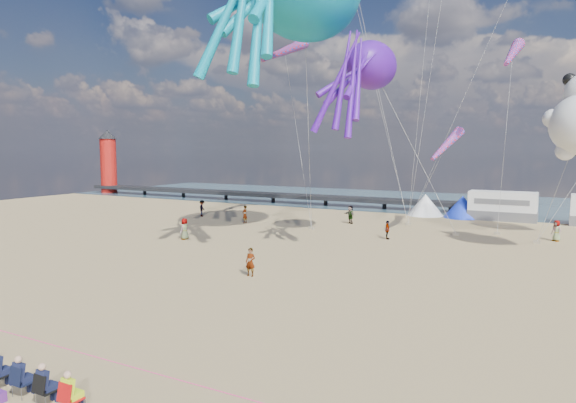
{
  "coord_description": "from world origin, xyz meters",
  "views": [
    {
      "loc": [
        11.7,
        -17.34,
        7.55
      ],
      "look_at": [
        -1.0,
        6.0,
        4.75
      ],
      "focal_mm": 32.0,
      "sensor_mm": 36.0,
      "label": 1
    }
  ],
  "objects_px": {
    "beachgoer_5": "(245,214)",
    "kite_octopus_purple": "(371,65)",
    "tent_blue": "(462,207)",
    "beachgoer_3": "(387,230)",
    "beachgoer_4": "(350,215)",
    "sandbag_a": "(312,228)",
    "windsock_right": "(446,145)",
    "windsock_mid": "(513,54)",
    "beachgoer_2": "(202,208)",
    "beachgoer_6": "(556,231)",
    "standing_person": "(250,262)",
    "sandbag_b": "(456,234)",
    "spectator_row": "(23,375)",
    "sandbag_e": "(408,224)",
    "sandbag_d": "(497,234)",
    "tent_white": "(425,205)",
    "motorhome_0": "(502,206)",
    "beachgoer_0": "(185,229)",
    "lighthouse": "(109,166)",
    "windsock_left": "(285,51)"
  },
  "relations": [
    {
      "from": "beachgoer_5",
      "to": "kite_octopus_purple",
      "type": "bearing_deg",
      "value": 75.26
    },
    {
      "from": "tent_blue",
      "to": "beachgoer_3",
      "type": "distance_m",
      "value": 16.89
    },
    {
      "from": "beachgoer_4",
      "to": "sandbag_a",
      "type": "bearing_deg",
      "value": -72.45
    },
    {
      "from": "beachgoer_5",
      "to": "windsock_right",
      "type": "xyz_separation_m",
      "value": [
        19.21,
        1.69,
        6.92
      ]
    },
    {
      "from": "beachgoer_4",
      "to": "kite_octopus_purple",
      "type": "relative_size",
      "value": 0.18
    },
    {
      "from": "beachgoer_5",
      "to": "sandbag_a",
      "type": "height_order",
      "value": "beachgoer_5"
    },
    {
      "from": "beachgoer_3",
      "to": "beachgoer_5",
      "type": "xyz_separation_m",
      "value": [
        -15.42,
        2.04,
        0.1
      ]
    },
    {
      "from": "beachgoer_5",
      "to": "windsock_mid",
      "type": "bearing_deg",
      "value": 98.81
    },
    {
      "from": "beachgoer_2",
      "to": "beachgoer_6",
      "type": "distance_m",
      "value": 34.7
    },
    {
      "from": "standing_person",
      "to": "sandbag_b",
      "type": "relative_size",
      "value": 3.37
    },
    {
      "from": "beachgoer_2",
      "to": "beachgoer_4",
      "type": "relative_size",
      "value": 1.0
    },
    {
      "from": "beachgoer_2",
      "to": "windsock_right",
      "type": "bearing_deg",
      "value": -110.98
    },
    {
      "from": "spectator_row",
      "to": "beachgoer_4",
      "type": "bearing_deg",
      "value": 96.74
    },
    {
      "from": "sandbag_b",
      "to": "sandbag_e",
      "type": "bearing_deg",
      "value": 143.72
    },
    {
      "from": "spectator_row",
      "to": "sandbag_e",
      "type": "xyz_separation_m",
      "value": [
        0.83,
        40.01,
        -0.54
      ]
    },
    {
      "from": "beachgoer_2",
      "to": "spectator_row",
      "type": "bearing_deg",
      "value": -169.83
    },
    {
      "from": "standing_person",
      "to": "sandbag_a",
      "type": "distance_m",
      "value": 17.92
    },
    {
      "from": "windsock_mid",
      "to": "sandbag_d",
      "type": "bearing_deg",
      "value": 114.75
    },
    {
      "from": "tent_white",
      "to": "beachgoer_3",
      "type": "height_order",
      "value": "tent_white"
    },
    {
      "from": "motorhome_0",
      "to": "sandbag_e",
      "type": "distance_m",
      "value": 11.23
    },
    {
      "from": "beachgoer_5",
      "to": "motorhome_0",
      "type": "bearing_deg",
      "value": 125.96
    },
    {
      "from": "sandbag_d",
      "to": "beachgoer_4",
      "type": "bearing_deg",
      "value": 179.45
    },
    {
      "from": "beachgoer_0",
      "to": "beachgoer_2",
      "type": "relative_size",
      "value": 0.97
    },
    {
      "from": "tent_blue",
      "to": "beachgoer_2",
      "type": "distance_m",
      "value": 28.37
    },
    {
      "from": "standing_person",
      "to": "tent_blue",
      "type": "bearing_deg",
      "value": 76.19
    },
    {
      "from": "sandbag_a",
      "to": "kite_octopus_purple",
      "type": "height_order",
      "value": "kite_octopus_purple"
    },
    {
      "from": "standing_person",
      "to": "windsock_mid",
      "type": "xyz_separation_m",
      "value": [
        11.86,
        20.23,
        14.15
      ]
    },
    {
      "from": "motorhome_0",
      "to": "sandbag_a",
      "type": "bearing_deg",
      "value": -134.63
    },
    {
      "from": "motorhome_0",
      "to": "spectator_row",
      "type": "bearing_deg",
      "value": -100.07
    },
    {
      "from": "lighthouse",
      "to": "tent_white",
      "type": "bearing_deg",
      "value": -4.24
    },
    {
      "from": "beachgoer_5",
      "to": "sandbag_e",
      "type": "height_order",
      "value": "beachgoer_5"
    },
    {
      "from": "beachgoer_0",
      "to": "windsock_right",
      "type": "height_order",
      "value": "windsock_right"
    },
    {
      "from": "standing_person",
      "to": "windsock_left",
      "type": "relative_size",
      "value": 0.21
    },
    {
      "from": "windsock_mid",
      "to": "windsock_right",
      "type": "relative_size",
      "value": 1.08
    },
    {
      "from": "spectator_row",
      "to": "tent_blue",
      "type": "bearing_deg",
      "value": 84.61
    },
    {
      "from": "beachgoer_4",
      "to": "sandbag_b",
      "type": "xyz_separation_m",
      "value": [
        10.6,
        -2.08,
        -0.79
      ]
    },
    {
      "from": "lighthouse",
      "to": "sandbag_b",
      "type": "xyz_separation_m",
      "value": [
        59.55,
        -15.91,
        -4.39
      ]
    },
    {
      "from": "standing_person",
      "to": "windsock_mid",
      "type": "distance_m",
      "value": 27.39
    },
    {
      "from": "beachgoer_3",
      "to": "beachgoer_6",
      "type": "xyz_separation_m",
      "value": [
        12.31,
        5.67,
        0.08
      ]
    },
    {
      "from": "beachgoer_2",
      "to": "motorhome_0",
      "type": "bearing_deg",
      "value": -87.21
    },
    {
      "from": "standing_person",
      "to": "beachgoer_5",
      "type": "relative_size",
      "value": 0.96
    },
    {
      "from": "beachgoer_2",
      "to": "sandbag_e",
      "type": "height_order",
      "value": "beachgoer_2"
    },
    {
      "from": "kite_octopus_purple",
      "to": "sandbag_d",
      "type": "bearing_deg",
      "value": 70.1
    },
    {
      "from": "sandbag_d",
      "to": "windsock_mid",
      "type": "xyz_separation_m",
      "value": [
        0.8,
        -2.19,
        14.88
      ]
    },
    {
      "from": "beachgoer_0",
      "to": "beachgoer_6",
      "type": "relative_size",
      "value": 1.02
    },
    {
      "from": "spectator_row",
      "to": "sandbag_a",
      "type": "height_order",
      "value": "spectator_row"
    },
    {
      "from": "beachgoer_6",
      "to": "windsock_right",
      "type": "distance_m",
      "value": 11.16
    },
    {
      "from": "spectator_row",
      "to": "windsock_right",
      "type": "relative_size",
      "value": 1.21
    },
    {
      "from": "beachgoer_2",
      "to": "windsock_left",
      "type": "xyz_separation_m",
      "value": [
        10.85,
        -0.8,
        15.84
      ]
    },
    {
      "from": "standing_person",
      "to": "sandbag_b",
      "type": "bearing_deg",
      "value": 66.15
    }
  ]
}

